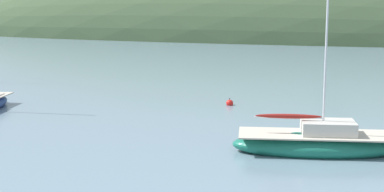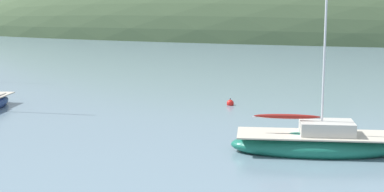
{
  "view_description": "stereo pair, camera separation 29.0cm",
  "coord_description": "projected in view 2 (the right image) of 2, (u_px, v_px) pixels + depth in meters",
  "views": [
    {
      "loc": [
        9.31,
        -9.56,
        6.3
      ],
      "look_at": [
        0.0,
        20.0,
        1.2
      ],
      "focal_mm": 53.8,
      "sensor_mm": 36.0,
      "label": 1
    },
    {
      "loc": [
        9.59,
        -9.47,
        6.3
      ],
      "look_at": [
        0.0,
        20.0,
        1.2
      ],
      "focal_mm": 53.8,
      "sensor_mm": 36.0,
      "label": 2
    }
  ],
  "objects": [
    {
      "name": "mooring_buoy_channel",
      "position": [
        230.0,
        103.0,
        35.35
      ],
      "size": [
        0.44,
        0.44,
        0.54
      ],
      "color": "red",
      "rests_on": "ground"
    },
    {
      "name": "far_shoreline_hill",
      "position": [
        322.0,
        38.0,
        99.4
      ],
      "size": [
        150.0,
        36.0,
        31.89
      ],
      "color": "#425638",
      "rests_on": "ground"
    },
    {
      "name": "sailboat_black_sloop",
      "position": [
        314.0,
        144.0,
        24.11
      ],
      "size": [
        7.21,
        3.69,
        8.16
      ],
      "color": "#196B56",
      "rests_on": "ground"
    }
  ]
}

